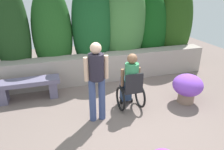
% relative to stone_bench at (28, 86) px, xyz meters
% --- Properties ---
extents(ground_plane, '(12.50, 12.50, 0.00)m').
position_rel_stone_bench_xyz_m(ground_plane, '(1.93, -1.50, -0.35)').
color(ground_plane, '#706059').
extents(stone_retaining_wall, '(6.82, 0.49, 0.80)m').
position_rel_stone_bench_xyz_m(stone_retaining_wall, '(1.93, 0.61, 0.05)').
color(stone_retaining_wall, '#A1948C').
rests_on(stone_retaining_wall, ground).
extents(hedge_backdrop, '(7.51, 1.09, 3.18)m').
position_rel_stone_bench_xyz_m(hedge_backdrop, '(1.94, 1.21, 1.08)').
color(hedge_backdrop, '#154A20').
rests_on(hedge_backdrop, ground).
extents(stone_bench, '(1.53, 0.41, 0.53)m').
position_rel_stone_bench_xyz_m(stone_bench, '(0.00, 0.00, 0.00)').
color(stone_bench, slate).
rests_on(stone_bench, ground).
extents(person_in_wheelchair, '(0.53, 0.66, 1.33)m').
position_rel_stone_bench_xyz_m(person_in_wheelchair, '(2.26, -1.10, 0.27)').
color(person_in_wheelchair, black).
rests_on(person_in_wheelchair, ground).
extents(person_standing_companion, '(0.49, 0.30, 1.68)m').
position_rel_stone_bench_xyz_m(person_standing_companion, '(1.43, -1.35, 0.62)').
color(person_standing_companion, '#3C4C7C').
rests_on(person_standing_companion, ground).
extents(flower_pot_terracotta_by_wall, '(0.71, 0.71, 0.71)m').
position_rel_stone_bench_xyz_m(flower_pot_terracotta_by_wall, '(3.67, -1.27, 0.05)').
color(flower_pot_terracotta_by_wall, '#917160').
rests_on(flower_pot_terracotta_by_wall, ground).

